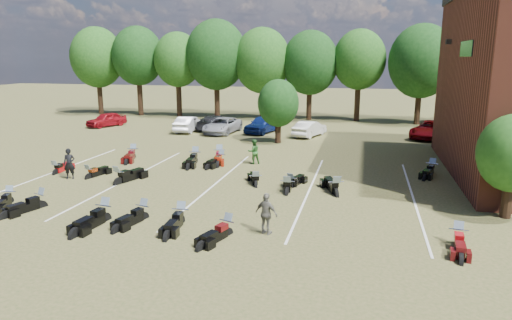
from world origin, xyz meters
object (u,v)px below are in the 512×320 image
(person_green, at_px, (254,152))
(motorcycle_3, at_px, (105,221))
(car_0, at_px, (106,120))
(motorcycle_14, at_px, (134,158))
(person_grey, at_px, (266,214))
(motorcycle_0, at_px, (41,208))
(motorcycle_7, at_px, (56,174))
(person_black, at_px, (69,164))
(car_4, at_px, (263,124))

(person_green, bearing_deg, motorcycle_3, 42.17)
(car_0, bearing_deg, motorcycle_14, -28.41)
(person_grey, height_order, motorcycle_0, person_grey)
(motorcycle_7, bearing_deg, motorcycle_0, 117.94)
(person_black, distance_m, motorcycle_3, 7.86)
(car_0, relative_size, car_4, 0.88)
(car_4, height_order, motorcycle_0, car_4)
(motorcycle_3, bearing_deg, car_4, 91.67)
(car_0, bearing_deg, person_black, -40.26)
(person_green, relative_size, motorcycle_14, 0.66)
(person_green, relative_size, motorcycle_0, 0.70)
(car_0, height_order, motorcycle_14, car_0)
(person_green, distance_m, motorcycle_3, 11.98)
(person_black, bearing_deg, motorcycle_0, -89.84)
(motorcycle_0, bearing_deg, person_grey, 13.64)
(car_0, height_order, person_black, person_black)
(motorcycle_14, bearing_deg, car_4, 49.61)
(person_grey, distance_m, motorcycle_3, 6.81)
(car_4, distance_m, motorcycle_7, 19.03)
(person_green, xyz_separation_m, motorcycle_7, (-10.47, -5.18, -0.79))
(person_grey, bearing_deg, car_4, -56.01)
(person_black, bearing_deg, person_grey, -44.14)
(car_0, distance_m, motorcycle_7, 18.50)
(car_0, distance_m, person_black, 19.72)
(car_0, xyz_separation_m, car_4, (15.48, -0.01, 0.10))
(car_4, bearing_deg, motorcycle_7, -100.16)
(person_green, height_order, motorcycle_7, person_green)
(person_black, height_order, motorcycle_0, person_black)
(car_4, bearing_deg, car_0, -164.04)
(person_black, height_order, person_grey, person_black)
(motorcycle_0, bearing_deg, motorcycle_7, 138.25)
(person_green, xyz_separation_m, motorcycle_3, (-3.51, -11.43, -0.79))
(person_black, relative_size, motorcycle_0, 0.76)
(motorcycle_14, bearing_deg, person_black, -112.97)
(motorcycle_0, xyz_separation_m, motorcycle_7, (-3.23, 5.37, 0.00))
(motorcycle_3, bearing_deg, car_0, 126.24)
(motorcycle_3, bearing_deg, motorcycle_0, 171.98)
(car_4, bearing_deg, motorcycle_3, -77.49)
(car_0, xyz_separation_m, motorcycle_14, (9.41, -12.26, -0.67))
(person_grey, relative_size, motorcycle_14, 0.68)
(person_black, distance_m, person_green, 10.77)
(motorcycle_0, bearing_deg, car_0, 131.95)
(car_0, height_order, motorcycle_0, car_0)
(car_4, bearing_deg, person_grey, -60.98)
(motorcycle_7, bearing_deg, motorcycle_3, 135.05)
(motorcycle_3, xyz_separation_m, motorcycle_14, (-4.64, 11.07, 0.00))
(person_black, bearing_deg, motorcycle_14, 60.44)
(person_black, xyz_separation_m, person_green, (9.02, 5.88, -0.06))
(motorcycle_7, xyz_separation_m, motorcycle_14, (2.32, 4.82, 0.00))
(motorcycle_7, bearing_deg, person_grey, 153.20)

